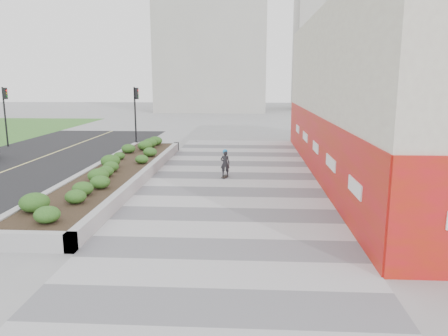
% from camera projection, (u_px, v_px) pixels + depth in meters
% --- Properties ---
extents(ground, '(160.00, 160.00, 0.00)m').
position_uv_depth(ground, '(224.00, 232.00, 13.66)').
color(ground, gray).
rests_on(ground, ground).
extents(walkway, '(8.00, 36.00, 0.01)m').
position_uv_depth(walkway, '(229.00, 205.00, 16.59)').
color(walkway, '#A8A8AD').
rests_on(walkway, ground).
extents(building, '(6.04, 24.08, 8.00)m').
position_uv_depth(building, '(378.00, 95.00, 21.26)').
color(building, beige).
rests_on(building, ground).
extents(planter, '(3.00, 18.00, 0.90)m').
position_uv_depth(planter, '(117.00, 171.00, 20.73)').
color(planter, '#9E9EA0').
rests_on(planter, ground).
extents(traffic_signal_near, '(0.33, 0.28, 4.20)m').
position_uv_depth(traffic_signal_near, '(136.00, 108.00, 30.64)').
color(traffic_signal_near, black).
rests_on(traffic_signal_near, ground).
extents(traffic_signal_far, '(0.33, 0.28, 4.20)m').
position_uv_depth(traffic_signal_far, '(5.00, 108.00, 30.67)').
color(traffic_signal_far, black).
rests_on(traffic_signal_far, ground).
extents(distant_bldg_north_l, '(16.00, 12.00, 20.00)m').
position_uv_depth(distant_bldg_north_l, '(212.00, 44.00, 65.78)').
color(distant_bldg_north_l, '#ADAAA3').
rests_on(distant_bldg_north_l, ground).
extents(distant_bldg_north_r, '(14.00, 10.00, 24.00)m').
position_uv_depth(distant_bldg_north_r, '(340.00, 33.00, 69.14)').
color(distant_bldg_north_r, '#ADAAA3').
rests_on(distant_bldg_north_r, ground).
extents(manhole_cover, '(0.44, 0.44, 0.01)m').
position_uv_depth(manhole_cover, '(242.00, 205.00, 16.56)').
color(manhole_cover, '#595654').
rests_on(manhole_cover, ground).
extents(skateboarder, '(0.46, 0.75, 1.40)m').
position_uv_depth(skateboarder, '(225.00, 163.00, 21.16)').
color(skateboarder, beige).
rests_on(skateboarder, ground).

